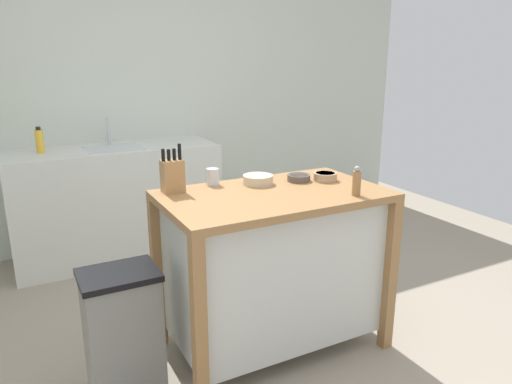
# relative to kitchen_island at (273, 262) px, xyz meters

# --- Properties ---
(ground_plane) EXTENTS (6.42, 6.42, 0.00)m
(ground_plane) POSITION_rel_kitchen_island_xyz_m (-0.13, -0.18, -0.51)
(ground_plane) COLOR gray
(ground_plane) RESTS_ON ground
(wall_back) EXTENTS (5.42, 0.10, 2.60)m
(wall_back) POSITION_rel_kitchen_island_xyz_m (-0.13, 2.07, 0.79)
(wall_back) COLOR silver
(wall_back) RESTS_ON ground
(kitchen_island) EXTENTS (1.17, 0.69, 0.91)m
(kitchen_island) POSITION_rel_kitchen_island_xyz_m (0.00, 0.00, 0.00)
(kitchen_island) COLOR #9E7042
(kitchen_island) RESTS_ON ground
(knife_block) EXTENTS (0.11, 0.09, 0.25)m
(knife_block) POSITION_rel_kitchen_island_xyz_m (-0.47, 0.25, 0.49)
(knife_block) COLOR #AD7F4C
(knife_block) RESTS_ON kitchen_island
(bowl_stoneware_deep) EXTENTS (0.13, 0.13, 0.05)m
(bowl_stoneware_deep) POSITION_rel_kitchen_island_xyz_m (0.38, 0.07, 0.42)
(bowl_stoneware_deep) COLOR tan
(bowl_stoneware_deep) RESTS_ON kitchen_island
(bowl_ceramic_small) EXTENTS (0.17, 0.17, 0.05)m
(bowl_ceramic_small) POSITION_rel_kitchen_island_xyz_m (0.00, 0.18, 0.43)
(bowl_ceramic_small) COLOR beige
(bowl_ceramic_small) RESTS_ON kitchen_island
(bowl_ceramic_wide) EXTENTS (0.13, 0.13, 0.04)m
(bowl_ceramic_wide) POSITION_rel_kitchen_island_xyz_m (0.24, 0.14, 0.42)
(bowl_ceramic_wide) COLOR #564C47
(bowl_ceramic_wide) RESTS_ON kitchen_island
(drinking_cup) EXTENTS (0.07, 0.07, 0.09)m
(drinking_cup) POSITION_rel_kitchen_island_xyz_m (-0.23, 0.28, 0.45)
(drinking_cup) COLOR silver
(drinking_cup) RESTS_ON kitchen_island
(pepper_grinder) EXTENTS (0.04, 0.04, 0.16)m
(pepper_grinder) POSITION_rel_kitchen_island_xyz_m (0.34, -0.25, 0.47)
(pepper_grinder) COLOR #9E7042
(pepper_grinder) RESTS_ON kitchen_island
(trash_bin) EXTENTS (0.36, 0.28, 0.63)m
(trash_bin) POSITION_rel_kitchen_island_xyz_m (-0.83, 0.01, -0.19)
(trash_bin) COLOR slate
(trash_bin) RESTS_ON ground
(sink_counter) EXTENTS (1.60, 0.60, 0.90)m
(sink_counter) POSITION_rel_kitchen_island_xyz_m (-0.47, 1.72, -0.05)
(sink_counter) COLOR silver
(sink_counter) RESTS_ON ground
(sink_faucet) EXTENTS (0.02, 0.02, 0.22)m
(sink_faucet) POSITION_rel_kitchen_island_xyz_m (-0.47, 1.86, 0.50)
(sink_faucet) COLOR #B7BCC1
(sink_faucet) RESTS_ON sink_counter
(bottle_dish_soap) EXTENTS (0.06, 0.06, 0.19)m
(bottle_dish_soap) POSITION_rel_kitchen_island_xyz_m (-0.99, 1.76, 0.48)
(bottle_dish_soap) COLOR yellow
(bottle_dish_soap) RESTS_ON sink_counter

